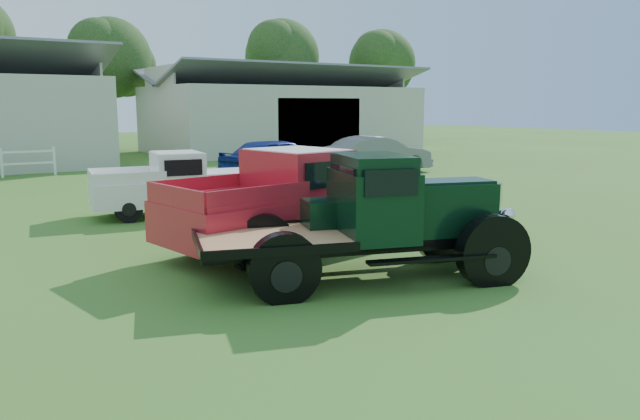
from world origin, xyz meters
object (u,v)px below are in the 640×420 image
red_pickup (293,199)px  white_pickup (175,184)px  misc_car_blue (278,159)px  vintage_flatbed (366,218)px  misc_car_grey (377,155)px

red_pickup → white_pickup: size_ratio=1.26×
white_pickup → misc_car_blue: size_ratio=0.93×
vintage_flatbed → red_pickup: size_ratio=0.94×
vintage_flatbed → white_pickup: bearing=110.8°
misc_car_grey → misc_car_blue: bearing=91.5°
white_pickup → misc_car_blue: (6.21, 5.49, 0.00)m
vintage_flatbed → misc_car_blue: bearing=84.2°
vintage_flatbed → misc_car_blue: size_ratio=1.10×
vintage_flatbed → misc_car_grey: bearing=68.7°
vintage_flatbed → misc_car_blue: vintage_flatbed is taller
white_pickup → misc_car_blue: 8.29m
vintage_flatbed → red_pickup: bearing=104.9°
red_pickup → misc_car_blue: (5.63, 10.77, -0.21)m
misc_car_blue → misc_car_grey: size_ratio=1.01×
red_pickup → misc_car_grey: size_ratio=1.18×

